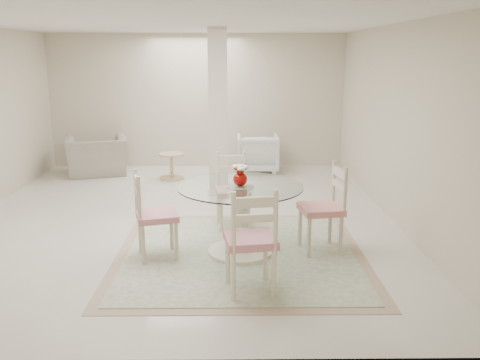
{
  "coord_description": "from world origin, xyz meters",
  "views": [
    {
      "loc": [
        0.76,
        -6.96,
        2.29
      ],
      "look_at": [
        0.83,
        -1.18,
        0.85
      ],
      "focal_mm": 38.0,
      "sensor_mm": 36.0,
      "label": 1
    }
  ],
  "objects_px": {
    "red_vase": "(240,175)",
    "dining_chair_south": "(252,233)",
    "column": "(218,113)",
    "dining_chair_east": "(327,201)",
    "recliner_taupe": "(97,156)",
    "dining_chair_west": "(150,209)",
    "side_table": "(172,167)",
    "armchair_white": "(258,153)",
    "dining_chair_north": "(232,184)",
    "dining_table": "(240,220)"
  },
  "relations": [
    {
      "from": "column",
      "to": "dining_chair_south",
      "type": "height_order",
      "value": "column"
    },
    {
      "from": "column",
      "to": "red_vase",
      "type": "relative_size",
      "value": 10.89
    },
    {
      "from": "dining_chair_east",
      "to": "armchair_white",
      "type": "height_order",
      "value": "dining_chair_east"
    },
    {
      "from": "column",
      "to": "dining_chair_west",
      "type": "xyz_separation_m",
      "value": [
        -0.69,
        -2.78,
        -0.76
      ]
    },
    {
      "from": "dining_chair_south",
      "to": "dining_chair_east",
      "type": "bearing_deg",
      "value": -138.09
    },
    {
      "from": "dining_chair_west",
      "to": "dining_chair_south",
      "type": "xyz_separation_m",
      "value": [
        1.11,
        -0.92,
        0.04
      ]
    },
    {
      "from": "dining_chair_east",
      "to": "recliner_taupe",
      "type": "xyz_separation_m",
      "value": [
        -3.76,
        4.02,
        -0.25
      ]
    },
    {
      "from": "side_table",
      "to": "dining_chair_north",
      "type": "bearing_deg",
      "value": -67.03
    },
    {
      "from": "dining_chair_north",
      "to": "recliner_taupe",
      "type": "bearing_deg",
      "value": 122.68
    },
    {
      "from": "dining_table",
      "to": "recliner_taupe",
      "type": "relative_size",
      "value": 1.27
    },
    {
      "from": "column",
      "to": "red_vase",
      "type": "height_order",
      "value": "column"
    },
    {
      "from": "recliner_taupe",
      "to": "armchair_white",
      "type": "height_order",
      "value": "armchair_white"
    },
    {
      "from": "recliner_taupe",
      "to": "side_table",
      "type": "relative_size",
      "value": 2.33
    },
    {
      "from": "dining_chair_east",
      "to": "dining_chair_west",
      "type": "distance_m",
      "value": 2.05
    },
    {
      "from": "dining_chair_west",
      "to": "side_table",
      "type": "relative_size",
      "value": 2.31
    },
    {
      "from": "column",
      "to": "dining_chair_east",
      "type": "height_order",
      "value": "column"
    },
    {
      "from": "red_vase",
      "to": "side_table",
      "type": "bearing_deg",
      "value": 108.47
    },
    {
      "from": "dining_chair_north",
      "to": "dining_chair_south",
      "type": "height_order",
      "value": "dining_chair_south"
    },
    {
      "from": "column",
      "to": "armchair_white",
      "type": "height_order",
      "value": "column"
    },
    {
      "from": "dining_chair_east",
      "to": "side_table",
      "type": "height_order",
      "value": "dining_chair_east"
    },
    {
      "from": "red_vase",
      "to": "dining_chair_west",
      "type": "bearing_deg",
      "value": -174.1
    },
    {
      "from": "dining_table",
      "to": "armchair_white",
      "type": "xyz_separation_m",
      "value": [
        0.4,
        4.32,
        -0.05
      ]
    },
    {
      "from": "recliner_taupe",
      "to": "dining_chair_west",
      "type": "bearing_deg",
      "value": 96.43
    },
    {
      "from": "dining_chair_north",
      "to": "armchair_white",
      "type": "bearing_deg",
      "value": 73.71
    },
    {
      "from": "red_vase",
      "to": "armchair_white",
      "type": "distance_m",
      "value": 4.38
    },
    {
      "from": "dining_table",
      "to": "red_vase",
      "type": "bearing_deg",
      "value": -18.43
    },
    {
      "from": "recliner_taupe",
      "to": "armchair_white",
      "type": "relative_size",
      "value": 1.38
    },
    {
      "from": "red_vase",
      "to": "dining_chair_south",
      "type": "relative_size",
      "value": 0.21
    },
    {
      "from": "armchair_white",
      "to": "dining_chair_east",
      "type": "bearing_deg",
      "value": 98.49
    },
    {
      "from": "dining_chair_west",
      "to": "dining_table",
      "type": "bearing_deg",
      "value": -99.26
    },
    {
      "from": "dining_chair_west",
      "to": "armchair_white",
      "type": "xyz_separation_m",
      "value": [
        1.41,
        4.42,
        -0.22
      ]
    },
    {
      "from": "dining_chair_east",
      "to": "dining_chair_south",
      "type": "distance_m",
      "value": 1.45
    },
    {
      "from": "dining_chair_east",
      "to": "dining_chair_north",
      "type": "relative_size",
      "value": 1.04
    },
    {
      "from": "dining_chair_north",
      "to": "recliner_taupe",
      "type": "xyz_separation_m",
      "value": [
        -2.65,
        3.1,
        -0.22
      ]
    },
    {
      "from": "dining_chair_east",
      "to": "recliner_taupe",
      "type": "relative_size",
      "value": 1.03
    },
    {
      "from": "side_table",
      "to": "recliner_taupe",
      "type": "bearing_deg",
      "value": 165.35
    },
    {
      "from": "dining_chair_west",
      "to": "dining_chair_south",
      "type": "distance_m",
      "value": 1.44
    },
    {
      "from": "column",
      "to": "dining_table",
      "type": "bearing_deg",
      "value": -82.99
    },
    {
      "from": "dining_chair_east",
      "to": "dining_chair_south",
      "type": "xyz_separation_m",
      "value": [
        -0.92,
        -1.12,
        0.02
      ]
    },
    {
      "from": "dining_chair_north",
      "to": "dining_chair_south",
      "type": "relative_size",
      "value": 0.93
    },
    {
      "from": "dining_table",
      "to": "dining_chair_north",
      "type": "height_order",
      "value": "dining_chair_north"
    },
    {
      "from": "armchair_white",
      "to": "side_table",
      "type": "distance_m",
      "value": 1.75
    },
    {
      "from": "side_table",
      "to": "dining_table",
      "type": "bearing_deg",
      "value": -71.54
    },
    {
      "from": "column",
      "to": "dining_table",
      "type": "relative_size",
      "value": 1.88
    },
    {
      "from": "dining_table",
      "to": "recliner_taupe",
      "type": "height_order",
      "value": "dining_table"
    },
    {
      "from": "side_table",
      "to": "dining_chair_east",
      "type": "bearing_deg",
      "value": -58.03
    },
    {
      "from": "dining_table",
      "to": "dining_chair_west",
      "type": "relative_size",
      "value": 1.28
    },
    {
      "from": "dining_table",
      "to": "armchair_white",
      "type": "bearing_deg",
      "value": 84.75
    },
    {
      "from": "dining_chair_south",
      "to": "side_table",
      "type": "height_order",
      "value": "dining_chair_south"
    },
    {
      "from": "red_vase",
      "to": "dining_chair_south",
      "type": "xyz_separation_m",
      "value": [
        0.1,
        -1.02,
        -0.32
      ]
    }
  ]
}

